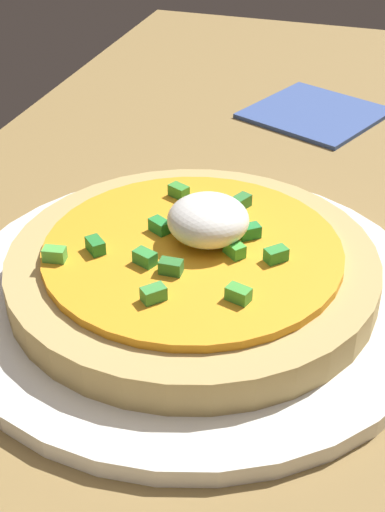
# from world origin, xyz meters

# --- Properties ---
(dining_table) EXTENTS (1.16, 0.67, 0.03)m
(dining_table) POSITION_xyz_m (0.00, 0.00, 0.02)
(dining_table) COLOR olive
(dining_table) RESTS_ON ground
(plate) EXTENTS (0.29, 0.29, 0.01)m
(plate) POSITION_xyz_m (0.02, -0.09, 0.04)
(plate) COLOR white
(plate) RESTS_ON dining_table
(pizza) EXTENTS (0.22, 0.22, 0.05)m
(pizza) POSITION_xyz_m (0.02, -0.09, 0.06)
(pizza) COLOR tan
(pizza) RESTS_ON plate
(napkin) EXTENTS (0.14, 0.14, 0.00)m
(napkin) POSITION_xyz_m (-0.29, -0.07, 0.04)
(napkin) COLOR #3A5190
(napkin) RESTS_ON dining_table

